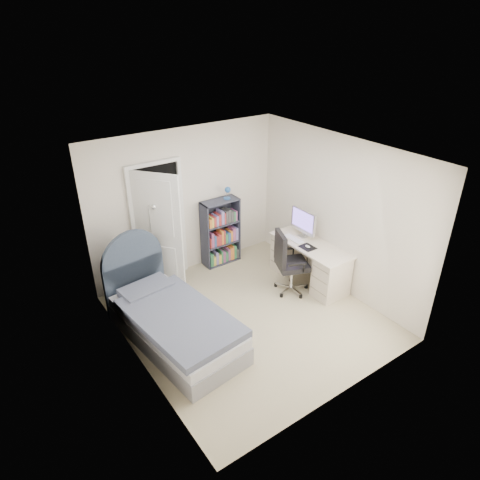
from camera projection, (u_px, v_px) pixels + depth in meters
room_shell at (250, 244)px, 5.83m from camera, size 3.50×3.70×2.60m
door at (158, 229)px, 6.74m from camera, size 0.92×0.67×2.06m
bed at (172, 320)px, 5.88m from camera, size 1.23×2.23×1.31m
nightstand at (133, 276)px, 6.71m from camera, size 0.40×0.40×0.59m
floor_lamp at (155, 256)px, 6.79m from camera, size 0.22×0.22×1.52m
bookcase at (221, 235)px, 7.62m from camera, size 0.68×0.29×1.43m
desk at (309, 261)px, 7.13m from camera, size 0.58×1.45×1.19m
office_chair at (288, 260)px, 6.76m from camera, size 0.62×0.62×1.07m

